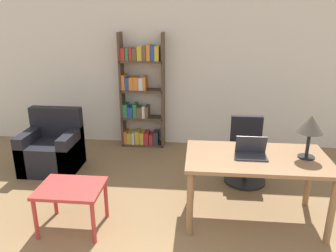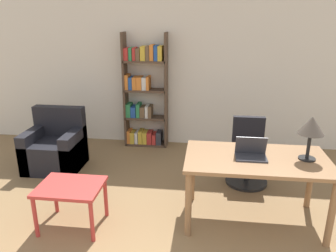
{
  "view_description": "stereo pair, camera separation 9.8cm",
  "coord_description": "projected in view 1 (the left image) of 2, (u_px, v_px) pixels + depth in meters",
  "views": [
    {
      "loc": [
        0.27,
        -1.14,
        2.23
      ],
      "look_at": [
        -0.07,
        2.4,
        1.03
      ],
      "focal_mm": 35.0,
      "sensor_mm": 36.0,
      "label": 1
    },
    {
      "loc": [
        0.37,
        -1.13,
        2.23
      ],
      "look_at": [
        -0.07,
        2.4,
        1.03
      ],
      "focal_mm": 35.0,
      "sensor_mm": 36.0,
      "label": 2
    }
  ],
  "objects": [
    {
      "name": "office_chair",
      "position": [
        246.0,
        155.0,
        4.57
      ],
      "size": [
        0.57,
        0.57,
        0.91
      ],
      "color": "black",
      "rests_on": "ground_plane"
    },
    {
      "name": "laptop",
      "position": [
        251.0,
        152.0,
        3.53
      ],
      "size": [
        0.33,
        0.22,
        0.23
      ],
      "color": "#2D2D33",
      "rests_on": "desk"
    },
    {
      "name": "side_table_blue",
      "position": [
        71.0,
        193.0,
        3.5
      ],
      "size": [
        0.68,
        0.54,
        0.5
      ],
      "color": "#B2332D",
      "rests_on": "ground_plane"
    },
    {
      "name": "bookshelf",
      "position": [
        140.0,
        96.0,
        5.68
      ],
      "size": [
        0.75,
        0.28,
        1.98
      ],
      "color": "#4C3828",
      "rests_on": "ground_plane"
    },
    {
      "name": "wall_back",
      "position": [
        184.0,
        69.0,
        5.65
      ],
      "size": [
        8.0,
        0.06,
        2.7
      ],
      "color": "beige",
      "rests_on": "ground_plane"
    },
    {
      "name": "armchair",
      "position": [
        52.0,
        150.0,
        4.94
      ],
      "size": [
        0.79,
        0.72,
        0.91
      ],
      "color": "black",
      "rests_on": "ground_plane"
    },
    {
      "name": "table_lamp",
      "position": [
        311.0,
        126.0,
        3.41
      ],
      "size": [
        0.27,
        0.27,
        0.47
      ],
      "color": "black",
      "rests_on": "desk"
    },
    {
      "name": "desk",
      "position": [
        256.0,
        165.0,
        3.58
      ],
      "size": [
        1.53,
        0.85,
        0.78
      ],
      "color": "olive",
      "rests_on": "ground_plane"
    }
  ]
}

